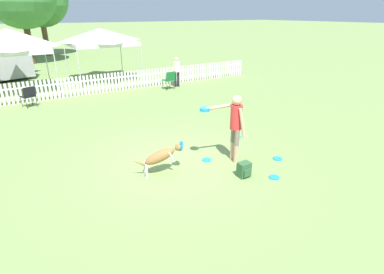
{
  "coord_description": "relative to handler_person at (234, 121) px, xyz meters",
  "views": [
    {
      "loc": [
        -3.19,
        -6.01,
        3.49
      ],
      "look_at": [
        0.21,
        -0.54,
        0.82
      ],
      "focal_mm": 28.0,
      "sensor_mm": 36.0,
      "label": 1
    }
  ],
  "objects": [
    {
      "name": "ground_plane",
      "position": [
        -1.28,
        0.75,
        -1.08
      ],
      "size": [
        240.0,
        240.0,
        0.0
      ],
      "primitive_type": "plane",
      "color": "olive"
    },
    {
      "name": "handler_person",
      "position": [
        0.0,
        0.0,
        0.0
      ],
      "size": [
        0.94,
        0.82,
        1.71
      ],
      "rotation": [
        0.0,
        0.0,
        1.37
      ],
      "color": "tan",
      "rests_on": "ground_plane"
    },
    {
      "name": "leaping_dog",
      "position": [
        -1.82,
        0.36,
        -0.63
      ],
      "size": [
        1.25,
        0.44,
        0.74
      ],
      "rotation": [
        0.0,
        0.0,
        -1.77
      ],
      "color": "olive",
      "rests_on": "ground_plane"
    },
    {
      "name": "frisbee_near_handler",
      "position": [
        1.12,
        1.12,
        -1.07
      ],
      "size": [
        0.24,
        0.24,
        0.02
      ],
      "color": "#1E8CD8",
      "rests_on": "ground_plane"
    },
    {
      "name": "frisbee_near_dog",
      "position": [
        -0.54,
        0.35,
        -1.07
      ],
      "size": [
        0.24,
        0.24,
        0.02
      ],
      "color": "#1E8CD8",
      "rests_on": "ground_plane"
    },
    {
      "name": "frisbee_midfield",
      "position": [
        0.28,
        -1.19,
        -1.07
      ],
      "size": [
        0.24,
        0.24,
        0.02
      ],
      "color": "#1E8CD8",
      "rests_on": "ground_plane"
    },
    {
      "name": "frisbee_far_scatter",
      "position": [
        1.06,
        -0.55,
        -1.07
      ],
      "size": [
        0.24,
        0.24,
        0.02
      ],
      "color": "#1E8CD8",
      "rests_on": "ground_plane"
    },
    {
      "name": "backpack_on_grass",
      "position": [
        -0.27,
        -0.77,
        -0.9
      ],
      "size": [
        0.29,
        0.25,
        0.35
      ],
      "color": "#2D5633",
      "rests_on": "ground_plane"
    },
    {
      "name": "picket_fence",
      "position": [
        -1.28,
        8.74,
        -0.63
      ],
      "size": [
        18.1,
        0.04,
        0.88
      ],
      "color": "white",
      "rests_on": "ground_plane"
    },
    {
      "name": "folding_chair_blue_left",
      "position": [
        2.25,
        7.65,
        -0.55
      ],
      "size": [
        0.54,
        0.56,
        0.88
      ],
      "rotation": [
        0.0,
        0.0,
        3.22
      ],
      "color": "#333338",
      "rests_on": "ground_plane"
    },
    {
      "name": "folding_chair_center",
      "position": [
        -3.86,
        7.94,
        -0.58
      ],
      "size": [
        0.61,
        0.62,
        0.84
      ],
      "rotation": [
        0.0,
        0.0,
        3.5
      ],
      "color": "#333338",
      "rests_on": "ground_plane"
    },
    {
      "name": "canopy_tent_main",
      "position": [
        -4.05,
        10.87,
        1.28
      ],
      "size": [
        3.12,
        3.12,
        2.88
      ],
      "color": "silver",
      "rests_on": "ground_plane"
    },
    {
      "name": "canopy_tent_secondary",
      "position": [
        0.14,
        11.3,
        1.25
      ],
      "size": [
        3.23,
        3.23,
        2.75
      ],
      "color": "silver",
      "rests_on": "ground_plane"
    },
    {
      "name": "spectator_standing",
      "position": [
        2.85,
        7.98,
        -0.2
      ],
      "size": [
        0.41,
        0.27,
        1.48
      ],
      "rotation": [
        0.0,
        0.0,
        3.24
      ],
      "color": "black",
      "rests_on": "ground_plane"
    }
  ]
}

